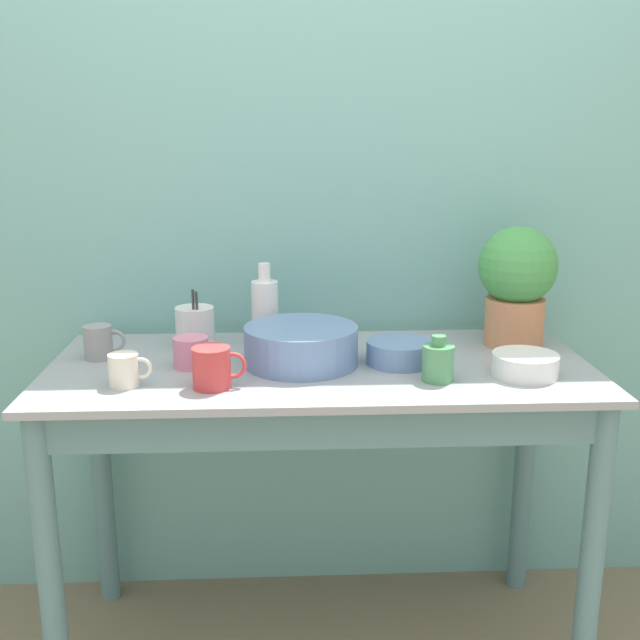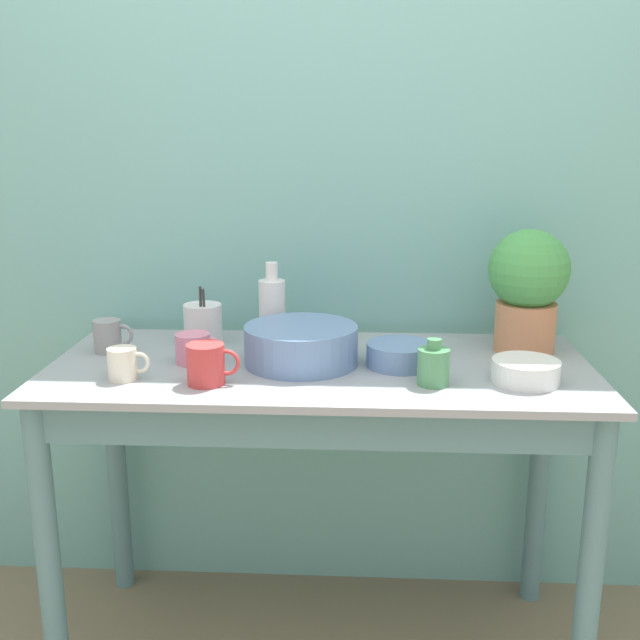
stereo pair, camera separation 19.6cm
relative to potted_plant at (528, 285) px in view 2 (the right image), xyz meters
The scene contains 13 objects.
wall_back 0.62m from the potted_plant, 158.44° to the left, with size 6.00×0.05×2.40m.
counter_table 0.69m from the potted_plant, 162.57° to the right, with size 1.43×0.64×0.87m.
potted_plant is the anchor object (origin of this frame).
bowl_wash_large 0.65m from the potted_plant, 165.92° to the right, with size 0.30×0.30×0.10m.
bottle_tall 0.72m from the potted_plant, behind, with size 0.08×0.08×0.24m.
bottle_short 0.44m from the potted_plant, 132.86° to the right, with size 0.08×0.08×0.12m.
mug_pink 0.93m from the potted_plant, 169.91° to the right, with size 0.12×0.09×0.08m.
mug_red 0.91m from the potted_plant, 158.47° to the right, with size 0.13×0.09×0.10m.
mug_grey 1.17m from the potted_plant, behind, with size 0.11×0.08×0.09m.
mug_cream 1.10m from the potted_plant, 163.68° to the right, with size 0.11×0.07×0.08m.
bowl_small_blue 0.42m from the potted_plant, 155.77° to the right, with size 0.18×0.18×0.06m.
bowl_small_enamel_white 0.32m from the potted_plant, 100.87° to the right, with size 0.17×0.17×0.06m.
utensil_cup 0.92m from the potted_plant, behind, with size 0.11×0.11×0.18m.
Camera 2 is at (0.10, -1.57, 1.48)m, focal length 42.00 mm.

